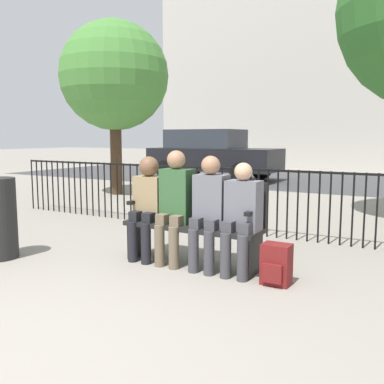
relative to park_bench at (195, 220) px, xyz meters
name	(u,v)px	position (x,y,z in m)	size (l,w,h in m)	color
ground_plane	(3,363)	(0.00, -2.44, -0.49)	(80.00, 80.00, 0.00)	gray
park_bench	(195,220)	(0.00, 0.00, 0.00)	(1.54, 0.45, 0.92)	black
seated_person_0	(148,201)	(-0.54, -0.13, 0.18)	(0.34, 0.39, 1.17)	black
seated_person_1	(175,201)	(-0.18, -0.12, 0.20)	(0.34, 0.39, 1.24)	brown
seated_person_2	(209,207)	(0.23, -0.13, 0.18)	(0.34, 0.39, 1.19)	#3D3D42
seated_person_3	(241,213)	(0.60, -0.13, 0.14)	(0.34, 0.39, 1.13)	#3D3D42
backpack	(276,265)	(1.00, -0.23, -0.30)	(0.27, 0.24, 0.39)	maroon
fence_railing	(249,196)	(-0.02, 1.59, 0.07)	(9.01, 0.03, 0.95)	black
tree_0	(114,77)	(-4.46, 4.06, 2.31)	(2.55, 2.55, 4.09)	#422D1E
street_surface	(349,183)	(0.00, 9.56, -0.48)	(24.00, 6.00, 0.01)	#3D3D3F
parked_car_0	(212,154)	(-4.08, 8.40, 0.36)	(4.20, 1.94, 1.62)	black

